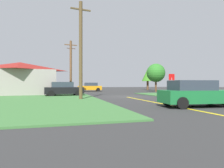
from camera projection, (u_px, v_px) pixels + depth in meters
The scene contains 15 objects.
ground_plane at pixel (124, 97), 21.88m from camera, with size 120.00×120.00×0.00m, color #2F2F2F.
grass_verge_right at pixel (224, 97), 20.53m from camera, with size 12.00×20.00×0.08m, color #3C7137.
grass_verge_left at pixel (25, 101), 15.50m from camera, with size 12.00×20.00×0.08m, color #3C7137.
lane_stripe_center at pixel (160, 103), 14.16m from camera, with size 0.20×14.00×0.01m, color yellow.
stop_sign at pixel (172, 81), 21.92m from camera, with size 0.69×0.09×2.51m.
car_behind_on_main_road at pixel (196, 94), 12.11m from camera, with size 4.66×2.31×1.62m.
car_approaching_junction at pixel (90, 87), 36.85m from camera, with size 4.53×2.40×1.62m.
car_on_crossroad at pixel (197, 88), 28.56m from camera, with size 2.37×4.63×1.62m.
parked_car_near_building at pixel (64, 89), 22.69m from camera, with size 4.47×2.27×1.62m.
utility_pole_near at pixel (81, 49), 17.37m from camera, with size 1.80×0.39×8.66m.
utility_pole_mid at pixel (71, 66), 28.64m from camera, with size 1.80×0.38×7.67m.
utility_pole_far at pixel (71, 67), 40.15m from camera, with size 1.78×0.53×9.36m.
oak_tree_left at pixel (148, 75), 45.47m from camera, with size 2.65×2.65×4.96m.
pine_tree_center at pixel (156, 73), 35.34m from camera, with size 3.31×3.31×5.02m.
barn at pixel (20, 79), 25.15m from camera, with size 8.98×6.82×4.16m.
Camera 1 is at (-7.04, -20.75, 1.41)m, focal length 31.65 mm.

